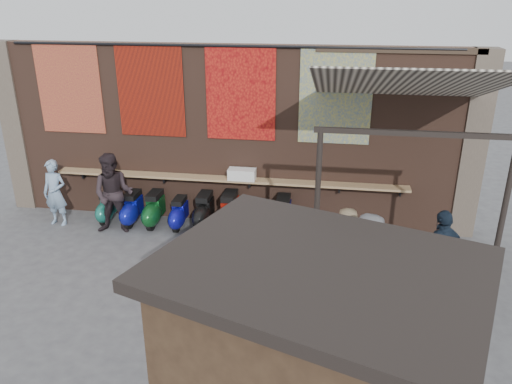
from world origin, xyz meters
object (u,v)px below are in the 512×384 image
Objects in this scene: scooter_stool_7 at (282,216)px; shopper_grey at (367,262)px; scooter_stool_1 at (132,209)px; scooter_stool_5 at (229,212)px; scooter_stool_0 at (108,207)px; scooter_stool_3 at (179,214)px; shopper_tan at (346,246)px; diner_left at (55,193)px; diner_right at (114,194)px; shopper_navy at (441,254)px; scooter_stool_4 at (204,212)px; shelf_box at (242,174)px; scooter_stool_2 at (154,210)px; scooter_stool_6 at (256,218)px.

scooter_stool_7 is 0.51× the size of shopper_grey.
scooter_stool_1 is 2.26m from scooter_stool_5.
scooter_stool_0 is 1.74m from scooter_stool_3.
shopper_tan reaches higher than scooter_stool_5.
diner_left is 1.53m from diner_right.
scooter_stool_4 is at bearing -58.60° from shopper_navy.
diner_left is 0.84× the size of diner_right.
shelf_box is at bearing 18.25° from scooter_stool_4.
scooter_stool_0 is 7.32m from shopper_navy.
scooter_stool_0 is 0.84× the size of scooter_stool_5.
diner_left reaches higher than shopper_tan.
scooter_stool_2 is 1.12× the size of scooter_stool_3.
shopper_grey is at bearing -28.71° from scooter_stool_2.
scooter_stool_0 is 3.49m from scooter_stool_6.
diner_left reaches higher than scooter_stool_1.
scooter_stool_0 reaches higher than scooter_stool_6.
scooter_stool_4 is 0.58× the size of shopper_tan.
scooter_stool_7 is 3.11m from shopper_grey.
scooter_stool_5 is at bearing 128.81° from shopper_tan.
shopper_navy reaches higher than scooter_stool_7.
shopper_navy is at bearing -23.03° from scooter_stool_4.
shopper_navy is (4.72, -2.01, 0.41)m from scooter_stool_4.
shopper_grey reaches higher than scooter_stool_6.
scooter_stool_1 is at bearing 60.59° from diner_right.
scooter_stool_2 is 1.00m from diner_right.
scooter_stool_1 is 0.94× the size of scooter_stool_4.
diner_right reaches higher than scooter_stool_5.
diner_left is at bearing -172.18° from shelf_box.
scooter_stool_2 is 1.10× the size of scooter_stool_6.
shopper_navy is at bearing -34.47° from scooter_stool_7.
shopper_tan is (2.30, -2.08, -0.52)m from shelf_box.
scooter_stool_6 is at bearing -0.55° from scooter_stool_2.
scooter_stool_6 is at bearing 122.43° from shopper_tan.
shopper_navy is (3.90, -2.28, -0.43)m from shelf_box.
scooter_stool_2 is at bearing -177.80° from scooter_stool_5.
scooter_stool_5 reaches higher than scooter_stool_7.
shopper_grey is (2.62, -2.84, -0.39)m from shelf_box.
diner_right is (-0.72, -0.46, 0.52)m from scooter_stool_2.
shelf_box is 0.81× the size of scooter_stool_6.
scooter_stool_6 is (0.62, -0.09, -0.07)m from scooter_stool_5.
scooter_stool_7 is (0.59, 0.08, 0.06)m from scooter_stool_6.
scooter_stool_5 is 0.52× the size of shopper_grey.
shopper_grey is at bearing -82.36° from shopper_tan.
scooter_stool_7 is at bearing 1.29° from diner_right.
diner_left is (-1.09, -0.31, 0.41)m from scooter_stool_0.
shopper_navy reaches higher than scooter_stool_2.
scooter_stool_7 is at bearing -70.04° from shopper_navy.
scooter_stool_1 is 0.46× the size of shopper_grey.
shopper_tan is at bearing -36.31° from shopper_grey.
scooter_stool_2 is 0.51× the size of shopper_navy.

